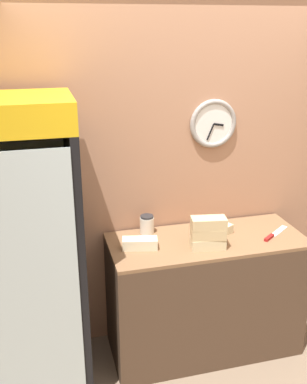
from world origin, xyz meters
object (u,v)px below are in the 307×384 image
(sandwich_flat_left, at_px, (140,243))
(condiment_jar, at_px, (147,224))
(sandwich_stack_bottom, at_px, (208,243))
(sandwich_stack_top, at_px, (209,223))
(sandwich_flat_right, at_px, (217,231))
(beverage_cooler, at_px, (26,239))
(sandwich_stack_middle, at_px, (208,233))
(chefs_knife, at_px, (273,235))

(sandwich_flat_left, xyz_separation_m, condiment_jar, (0.11, 0.23, 0.03))
(sandwich_stack_bottom, bearing_deg, sandwich_stack_top, 0.00)
(sandwich_flat_right, height_order, condiment_jar, condiment_jar)
(sandwich_stack_bottom, bearing_deg, sandwich_flat_right, 49.13)
(beverage_cooler, relative_size, sandwich_stack_middle, 7.94)
(condiment_jar, bearing_deg, beverage_cooler, -165.84)
(sandwich_stack_middle, distance_m, sandwich_flat_left, 0.47)
(sandwich_stack_top, bearing_deg, sandwich_flat_right, 49.13)
(sandwich_flat_right, relative_size, condiment_jar, 1.97)
(sandwich_flat_right, distance_m, chefs_knife, 0.41)
(sandwich_flat_right, xyz_separation_m, condiment_jar, (-0.48, 0.18, 0.03))
(sandwich_flat_left, distance_m, sandwich_flat_right, 0.59)
(sandwich_stack_middle, relative_size, sandwich_flat_right, 0.95)
(beverage_cooler, height_order, sandwich_flat_right, beverage_cooler)
(sandwich_stack_bottom, relative_size, sandwich_stack_middle, 0.99)
(sandwich_stack_bottom, distance_m, sandwich_stack_top, 0.15)
(sandwich_flat_left, height_order, condiment_jar, condiment_jar)
(sandwich_flat_right, distance_m, condiment_jar, 0.52)
(beverage_cooler, distance_m, sandwich_stack_bottom, 1.21)
(beverage_cooler, relative_size, sandwich_stack_top, 7.96)
(sandwich_stack_middle, xyz_separation_m, sandwich_flat_left, (-0.45, 0.11, -0.08))
(sandwich_flat_left, xyz_separation_m, sandwich_flat_right, (0.59, 0.04, -0.00))
(sandwich_flat_left, relative_size, sandwich_flat_right, 0.96)
(beverage_cooler, xyz_separation_m, sandwich_stack_bottom, (1.20, -0.13, -0.12))
(beverage_cooler, height_order, chefs_knife, beverage_cooler)
(sandwich_stack_bottom, bearing_deg, sandwich_flat_left, 166.18)
(sandwich_stack_top, bearing_deg, beverage_cooler, 174.00)
(sandwich_stack_top, xyz_separation_m, sandwich_flat_left, (-0.45, 0.11, -0.15))
(sandwich_stack_bottom, bearing_deg, beverage_cooler, 174.00)
(sandwich_stack_bottom, bearing_deg, sandwich_stack_middle, 0.00)
(sandwich_stack_bottom, distance_m, sandwich_flat_left, 0.47)
(beverage_cooler, xyz_separation_m, sandwich_flat_right, (1.33, 0.03, -0.12))
(sandwich_flat_right, bearing_deg, condiment_jar, 159.03)
(beverage_cooler, distance_m, chefs_knife, 1.73)
(sandwich_stack_middle, distance_m, sandwich_stack_top, 0.07)
(sandwich_stack_middle, height_order, condiment_jar, sandwich_stack_middle)
(sandwich_stack_bottom, relative_size, sandwich_stack_top, 0.99)
(beverage_cooler, relative_size, sandwich_stack_bottom, 8.02)
(condiment_jar, bearing_deg, sandwich_flat_left, -115.02)
(sandwich_stack_middle, relative_size, chefs_knife, 0.87)
(beverage_cooler, relative_size, sandwich_flat_right, 7.56)
(sandwich_stack_top, xyz_separation_m, chefs_knife, (0.53, 0.05, -0.18))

